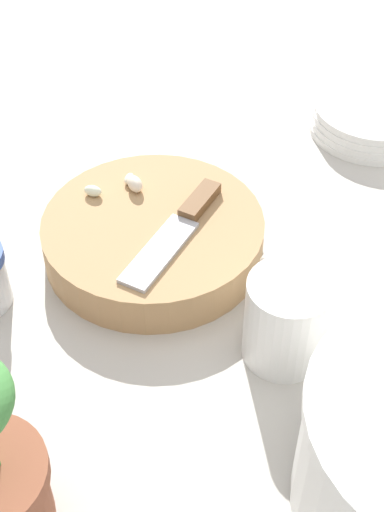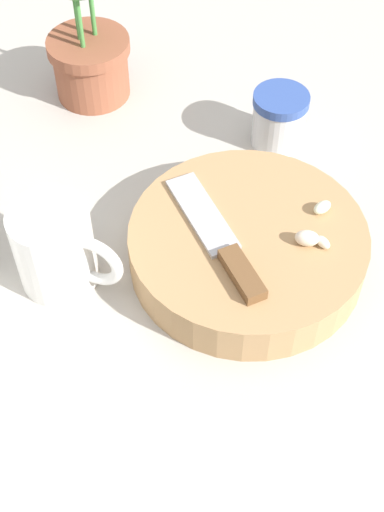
% 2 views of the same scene
% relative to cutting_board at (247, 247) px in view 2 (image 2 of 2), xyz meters
% --- Properties ---
extents(ground_plane, '(5.00, 5.00, 0.00)m').
position_rel_cutting_board_xyz_m(ground_plane, '(-0.08, 0.08, -0.02)').
color(ground_plane, '#B2ADA3').
extents(cutting_board, '(0.26, 0.26, 0.05)m').
position_rel_cutting_board_xyz_m(cutting_board, '(0.00, 0.00, 0.00)').
color(cutting_board, tan).
rests_on(cutting_board, ground_plane).
extents(chef_knife, '(0.16, 0.14, 0.01)m').
position_rel_cutting_board_xyz_m(chef_knife, '(-0.02, 0.02, 0.03)').
color(chef_knife, brown).
rests_on(chef_knife, cutting_board).
extents(garlic_cloves, '(0.07, 0.04, 0.02)m').
position_rel_cutting_board_xyz_m(garlic_cloves, '(0.02, -0.07, 0.03)').
color(garlic_cloves, '#E7EBC8').
rests_on(garlic_cloves, cutting_board).
extents(spice_jar, '(0.07, 0.07, 0.07)m').
position_rel_cutting_board_xyz_m(spice_jar, '(0.20, 0.01, 0.01)').
color(spice_jar, silver).
rests_on(spice_jar, ground_plane).
extents(coffee_mug, '(0.08, 0.12, 0.10)m').
position_rel_cutting_board_xyz_m(coffee_mug, '(-0.08, 0.18, 0.02)').
color(coffee_mug, silver).
rests_on(coffee_mug, ground_plane).
extents(potted_herb, '(0.11, 0.11, 0.20)m').
position_rel_cutting_board_xyz_m(potted_herb, '(0.23, 0.27, 0.06)').
color(potted_herb, '#935138').
rests_on(potted_herb, ground_plane).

